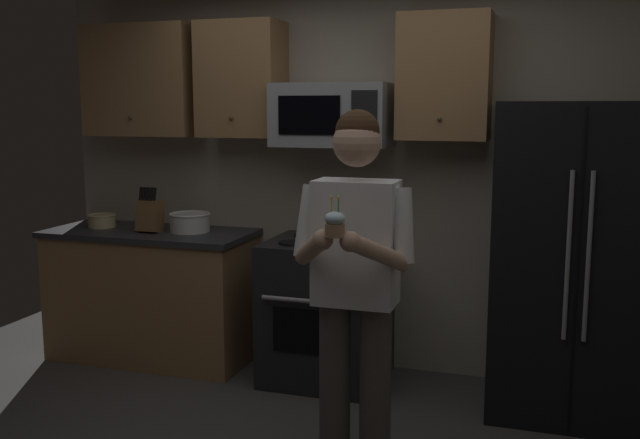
% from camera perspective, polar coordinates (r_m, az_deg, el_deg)
% --- Properties ---
extents(wall_back, '(4.40, 0.10, 2.60)m').
position_cam_1_polar(wall_back, '(4.85, 3.62, 3.38)').
color(wall_back, '#B7AD99').
rests_on(wall_back, ground).
extents(oven_range, '(0.76, 0.70, 0.93)m').
position_cam_1_polar(oven_range, '(4.68, 0.53, -7.29)').
color(oven_range, black).
rests_on(oven_range, ground).
extents(microwave, '(0.74, 0.41, 0.40)m').
position_cam_1_polar(microwave, '(4.60, 1.00, 8.34)').
color(microwave, '#9EA0A5').
extents(refrigerator, '(0.90, 0.75, 1.80)m').
position_cam_1_polar(refrigerator, '(4.34, 19.68, -3.14)').
color(refrigerator, black).
rests_on(refrigerator, ground).
extents(cabinet_row_upper, '(2.78, 0.36, 0.76)m').
position_cam_1_polar(cabinet_row_upper, '(4.85, -5.44, 11.05)').
color(cabinet_row_upper, '#9E7247').
extents(counter_left, '(1.44, 0.66, 0.92)m').
position_cam_1_polar(counter_left, '(5.22, -13.23, -5.81)').
color(counter_left, '#9E7247').
rests_on(counter_left, ground).
extents(knife_block, '(0.16, 0.15, 0.32)m').
position_cam_1_polar(knife_block, '(5.04, -13.41, 0.35)').
color(knife_block, brown).
rests_on(knife_block, counter_left).
extents(bowl_large_white, '(0.28, 0.28, 0.13)m').
position_cam_1_polar(bowl_large_white, '(5.00, -10.34, -0.18)').
color(bowl_large_white, white).
rests_on(bowl_large_white, counter_left).
extents(bowl_small_colored, '(0.20, 0.20, 0.09)m').
position_cam_1_polar(bowl_small_colored, '(5.33, -17.01, -0.07)').
color(bowl_small_colored, beige).
rests_on(bowl_small_colored, counter_left).
extents(person, '(0.60, 0.48, 1.76)m').
position_cam_1_polar(person, '(3.33, 2.82, -4.51)').
color(person, '#4C4742').
rests_on(person, ground).
extents(cupcake, '(0.09, 0.09, 0.17)m').
position_cam_1_polar(cupcake, '(2.96, 1.20, -0.33)').
color(cupcake, '#A87F56').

